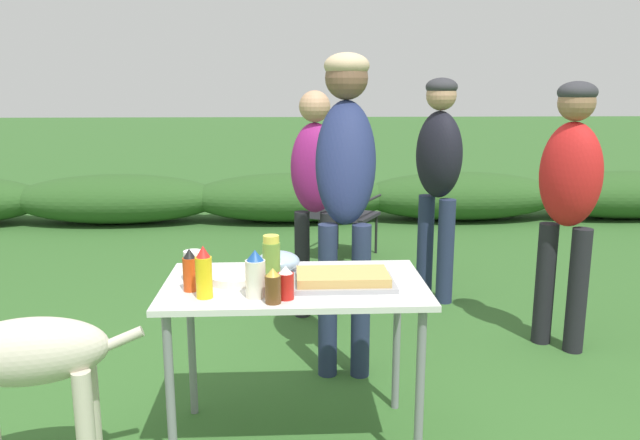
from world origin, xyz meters
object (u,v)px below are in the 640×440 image
Objects in this scene: food_tray at (342,279)px; paper_cup_stack at (193,266)px; standing_person_in_gray_fleece at (569,188)px; mixing_bowl at (278,261)px; ketchup_bottle at (286,283)px; mustard_bottle at (204,273)px; relish_jar at (271,260)px; standing_person_in_olive_jacket at (346,168)px; standing_person_with_beanie at (438,166)px; mayo_bottle at (255,275)px; plate_stack at (235,278)px; hot_sauce_bottle at (190,271)px; dog at (14,363)px; folding_table at (295,300)px; standing_person_in_red_jacket at (315,183)px; beer_bottle at (273,286)px; camp_chair_green_behind_table at (344,209)px.

paper_cup_stack is (-0.63, 0.09, 0.04)m from food_tray.
mixing_bowl is at bearing -108.61° from standing_person_in_gray_fleece.
ketchup_bottle is 0.32m from mustard_bottle.
relish_jar is at bearing -97.43° from mixing_bowl.
standing_person_in_olive_jacket is 1.07× the size of standing_person_with_beanie.
ketchup_bottle is 0.70× the size of mayo_bottle.
plate_stack is at bearing 63.72° from mustard_bottle.
relish_jar is 0.13× the size of standing_person_in_gray_fleece.
hot_sauce_bottle is 0.19× the size of dog.
standing_person_in_red_jacket reaches higher than folding_table.
standing_person_in_red_jacket is (-1.45, 0.57, -0.05)m from standing_person_in_gray_fleece.
standing_person_in_olive_jacket is (0.38, 0.79, 0.28)m from relish_jar.
standing_person_in_gray_fleece reaches higher than beer_bottle.
beer_bottle is at bearing -45.97° from mayo_bottle.
dog is at bearing -165.21° from folding_table.
standing_person_in_gray_fleece is (1.75, 1.14, 0.15)m from mayo_bottle.
paper_cup_stack is 0.08× the size of standing_person_in_gray_fleece.
hot_sauce_bottle reaches higher than paper_cup_stack.
beer_bottle is at bearing -108.73° from folding_table.
paper_cup_stack is 0.23m from mustard_bottle.
standing_person_with_beanie is 0.96m from standing_person_in_red_jacket.
standing_person_in_olive_jacket reaches higher than folding_table.
relish_jar is 1.18× the size of hot_sauce_bottle.
folding_table is at bearing -70.80° from camp_chair_green_behind_table.
dog is at bearing -163.25° from hot_sauce_bottle.
plate_stack is 0.15× the size of standing_person_in_red_jacket.
mayo_bottle is at bearing 134.03° from beer_bottle.
plate_stack is 1.63× the size of beer_bottle.
mustard_bottle reaches higher than mayo_bottle.
plate_stack is 1.18× the size of mayo_bottle.
plate_stack is at bearing -92.26° from standing_person_in_red_jacket.
mixing_bowl is at bearing -86.50° from standing_person_in_red_jacket.
hot_sauce_bottle is at bearing -78.04° from camp_chair_green_behind_table.
beer_bottle reaches higher than dog.
mixing_bowl is 1.01× the size of mayo_bottle.
plate_stack is 1.57m from standing_person_in_red_jacket.
hot_sauce_bottle is 0.10× the size of standing_person_in_olive_jacket.
camp_chair_green_behind_table is (-1.13, 2.03, -0.51)m from standing_person_in_gray_fleece.
paper_cup_stack is at bearing -109.57° from standing_person_in_gray_fleece.
standing_person_in_olive_jacket is at bearing 64.28° from relish_jar.
mustard_bottle is at bearing -118.02° from standing_person_in_olive_jacket.
standing_person_in_olive_jacket reaches higher than standing_person_in_gray_fleece.
mixing_bowl is 0.13× the size of standing_person_in_red_jacket.
plate_stack is at bearing 115.77° from mayo_bottle.
dog is at bearing -173.63° from mayo_bottle.
standing_person_with_beanie reaches higher than paper_cup_stack.
mustard_bottle is 0.14× the size of standing_person_in_red_jacket.
standing_person_in_gray_fleece reaches higher than relish_jar.
mustard_bottle is 0.31m from relish_jar.
ketchup_bottle is at bearing -102.18° from standing_person_in_olive_jacket.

